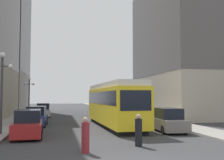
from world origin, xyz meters
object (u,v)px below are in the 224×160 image
object	(u,v)px
pedestrian_crossing_far	(139,131)
lamp_post_left_far	(29,90)
parked_car_right_far	(167,121)
parked_car_left_far	(43,111)
transit_bus	(117,102)
lamp_post_left_near	(2,80)
streetcar	(113,103)
pedestrian_crossing_near	(85,136)
parked_car_left_mid	(28,124)
parked_car_left_near	(36,117)

from	to	relation	value
pedestrian_crossing_far	lamp_post_left_far	bearing A→B (deg)	-112.14
parked_car_right_far	parked_car_left_far	size ratio (longest dim) A/B	0.98
transit_bus	parked_car_right_far	size ratio (longest dim) A/B	2.39
parked_car_right_far	lamp_post_left_far	world-z (taller)	lamp_post_left_far
parked_car_right_far	lamp_post_left_near	size ratio (longest dim) A/B	0.86
streetcar	lamp_post_left_far	bearing A→B (deg)	120.70
streetcar	parked_car_right_far	distance (m)	5.74
pedestrian_crossing_near	lamp_post_left_near	distance (m)	9.08
pedestrian_crossing_far	parked_car_left_mid	bearing A→B (deg)	-77.96
parked_car_right_far	pedestrian_crossing_far	size ratio (longest dim) A/B	2.78
lamp_post_left_near	parked_car_left_far	bearing A→B (deg)	83.90
parked_car_left_near	pedestrian_crossing_near	world-z (taller)	parked_car_left_near
transit_bus	pedestrian_crossing_near	xyz separation A→B (m)	(-7.06, -25.43, -1.15)
transit_bus	pedestrian_crossing_near	size ratio (longest dim) A/B	6.75
streetcar	lamp_post_left_far	world-z (taller)	lamp_post_left_far
transit_bus	lamp_post_left_far	distance (m)	12.34
parked_car_right_far	pedestrian_crossing_far	xyz separation A→B (m)	(-4.02, -5.56, -0.03)
transit_bus	lamp_post_left_near	xyz separation A→B (m)	(-12.23, -18.62, 1.91)
transit_bus	parked_car_right_far	xyz separation A→B (m)	(-0.02, -18.65, -1.10)
parked_car_left_near	parked_car_left_far	bearing A→B (deg)	91.41
parked_car_left_far	lamp_post_left_far	xyz separation A→B (m)	(-1.90, 0.61, 2.74)
transit_bus	pedestrian_crossing_far	bearing A→B (deg)	-101.47
parked_car_left_mid	parked_car_left_far	size ratio (longest dim) A/B	1.01
pedestrian_crossing_far	lamp_post_left_near	distance (m)	10.37
parked_car_left_near	lamp_post_left_near	xyz separation A→B (m)	(-1.90, -6.09, 3.01)
lamp_post_left_far	pedestrian_crossing_near	bearing A→B (deg)	-78.41
parked_car_left_near	parked_car_left_mid	bearing A→B (deg)	-88.63
streetcar	parked_car_right_far	xyz separation A→B (m)	(3.38, -4.46, -1.26)
streetcar	pedestrian_crossing_far	xyz separation A→B (m)	(-0.64, -10.02, -1.29)
parked_car_left_mid	parked_car_right_far	xyz separation A→B (m)	(10.31, 0.83, -0.00)
parked_car_right_far	pedestrian_crossing_far	world-z (taller)	parked_car_right_far
pedestrian_crossing_far	lamp_post_left_near	xyz separation A→B (m)	(-8.19, 5.59, 3.04)
streetcar	pedestrian_crossing_near	distance (m)	11.89
pedestrian_crossing_far	lamp_post_left_near	bearing A→B (deg)	-75.33
parked_car_right_far	lamp_post_left_far	xyz separation A→B (m)	(-12.21, 18.40, 2.74)
transit_bus	parked_car_left_near	xyz separation A→B (m)	(-10.32, -12.53, -1.10)
parked_car_right_far	transit_bus	bearing A→B (deg)	-87.34
parked_car_left_far	parked_car_right_far	bearing A→B (deg)	-62.95
parked_car_left_mid	parked_car_left_far	world-z (taller)	same
lamp_post_left_near	transit_bus	bearing A→B (deg)	56.71
parked_car_right_far	parked_car_left_far	bearing A→B (deg)	-57.21
transit_bus	parked_car_left_mid	bearing A→B (deg)	-119.93
parked_car_left_far	parked_car_left_near	bearing A→B (deg)	-93.01
transit_bus	pedestrian_crossing_near	bearing A→B (deg)	-107.51
streetcar	parked_car_left_near	xyz separation A→B (m)	(-6.92, 1.66, -1.26)
streetcar	pedestrian_crossing_far	size ratio (longest dim) A/B	7.81
parked_car_right_far	pedestrian_crossing_near	xyz separation A→B (m)	(-7.04, -6.78, -0.05)
parked_car_left_near	pedestrian_crossing_near	distance (m)	13.30
streetcar	parked_car_left_near	world-z (taller)	streetcar
parked_car_left_far	lamp_post_left_near	xyz separation A→B (m)	(-1.90, -17.77, 3.01)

